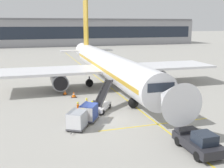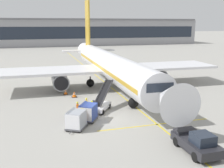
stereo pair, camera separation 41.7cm
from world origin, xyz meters
The scene contains 15 objects.
ground_plane centered at (0.00, 0.00, 0.00)m, with size 600.00×600.00×0.00m, color #9E9B93.
parked_airplane centered at (4.86, 13.89, 3.51)m, with size 35.07×45.21×14.91m.
belt_loader centered at (0.70, 2.80, 0.88)m, with size 3.99×5.05×3.11m.
baggage_cart_lead centered at (-1.45, -0.24, 1.00)m, with size 2.40×2.74×1.91m.
baggage_cart_second centered at (-2.98, -2.07, 1.00)m, with size 2.40×2.74×1.91m.
pushback_tug centered at (5.40, -9.49, 0.83)m, with size 2.14×4.41×1.83m.
ground_crew_by_loader centered at (-2.28, 1.16, 1.00)m, with size 0.29×0.57×1.74m.
ground_crew_by_carts centered at (-1.07, 2.37, 1.00)m, with size 0.33×0.56×1.74m.
ground_crew_marshaller centered at (-2.19, -1.19, 1.00)m, with size 0.49×0.41×1.74m.
ground_crew_wingwalker centered at (-0.69, 1.14, 1.00)m, with size 0.31×0.56×1.74m.
safety_cone_engine_keepout centered at (-2.39, 11.18, 0.35)m, with size 0.64×0.64×0.72m.
safety_cone_wingtip centered at (-1.43, 9.35, 0.39)m, with size 0.71×0.71×0.80m.
apron_guidance_line_lead_in centered at (5.06, 13.06, 0.00)m, with size 0.20×110.00×0.01m.
apron_guidance_line_stop_bar centered at (4.84, -3.19, 0.00)m, with size 12.00×0.20×0.01m.
terminal_building centered at (4.28, 102.89, 6.09)m, with size 136.21×19.96×12.28m.
Camera 2 is at (-6.43, -26.13, 9.89)m, focal length 42.68 mm.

